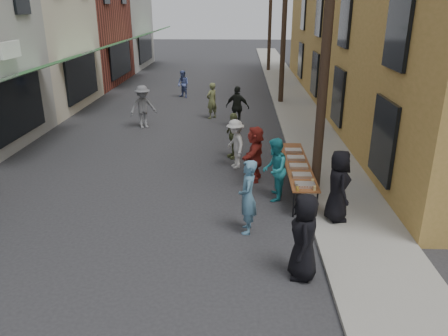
# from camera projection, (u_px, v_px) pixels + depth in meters

# --- Properties ---
(ground) EXTENTS (120.00, 120.00, 0.00)m
(ground) POSITION_uv_depth(u_px,v_px,m) (144.00, 243.00, 9.87)
(ground) COLOR #28282B
(ground) RESTS_ON ground
(sidewalk) EXTENTS (2.20, 60.00, 0.10)m
(sidewalk) POSITION_uv_depth(u_px,v_px,m) (293.00, 102.00, 23.69)
(sidewalk) COLOR gray
(sidewalk) RESTS_ON ground
(storefront_row) EXTENTS (8.00, 37.00, 9.00)m
(storefront_row) POSITION_uv_depth(u_px,v_px,m) (9.00, 23.00, 22.76)
(storefront_row) COLOR maroon
(storefront_row) RESTS_ON ground
(building_ochre) EXTENTS (10.00, 28.00, 10.00)m
(building_ochre) POSITION_uv_depth(u_px,v_px,m) (430.00, 5.00, 20.78)
(building_ochre) COLOR olive
(building_ochre) RESTS_ON ground
(utility_pole_near) EXTENTS (0.26, 0.26, 9.00)m
(utility_pole_near) POSITION_uv_depth(u_px,v_px,m) (328.00, 28.00, 10.92)
(utility_pole_near) COLOR #2D2116
(utility_pole_near) RESTS_ON ground
(utility_pole_mid) EXTENTS (0.26, 0.26, 9.00)m
(utility_pole_mid) POSITION_uv_depth(u_px,v_px,m) (284.00, 16.00, 22.14)
(utility_pole_mid) COLOR #2D2116
(utility_pole_mid) RESTS_ON ground
(utility_pole_far) EXTENTS (0.26, 0.26, 9.00)m
(utility_pole_far) POSITION_uv_depth(u_px,v_px,m) (270.00, 12.00, 33.36)
(utility_pole_far) COLOR #2D2116
(utility_pole_far) RESTS_ON ground
(serving_table) EXTENTS (0.70, 4.00, 0.75)m
(serving_table) POSITION_uv_depth(u_px,v_px,m) (297.00, 165.00, 12.58)
(serving_table) COLOR brown
(serving_table) RESTS_ON ground
(catering_tray_sausage) EXTENTS (0.50, 0.33, 0.08)m
(catering_tray_sausage) POSITION_uv_depth(u_px,v_px,m) (305.00, 185.00, 11.01)
(catering_tray_sausage) COLOR maroon
(catering_tray_sausage) RESTS_ON serving_table
(catering_tray_foil_b) EXTENTS (0.50, 0.33, 0.08)m
(catering_tray_foil_b) POSITION_uv_depth(u_px,v_px,m) (302.00, 175.00, 11.62)
(catering_tray_foil_b) COLOR #B2B2B7
(catering_tray_foil_b) RESTS_ON serving_table
(catering_tray_buns) EXTENTS (0.50, 0.33, 0.08)m
(catering_tray_buns) POSITION_uv_depth(u_px,v_px,m) (299.00, 166.00, 12.27)
(catering_tray_buns) COLOR tan
(catering_tray_buns) RESTS_ON serving_table
(catering_tray_foil_d) EXTENTS (0.50, 0.33, 0.08)m
(catering_tray_foil_d) POSITION_uv_depth(u_px,v_px,m) (296.00, 158.00, 12.92)
(catering_tray_foil_d) COLOR #B2B2B7
(catering_tray_foil_d) RESTS_ON serving_table
(catering_tray_buns_end) EXTENTS (0.50, 0.33, 0.08)m
(catering_tray_buns_end) POSITION_uv_depth(u_px,v_px,m) (293.00, 151.00, 13.58)
(catering_tray_buns_end) COLOR tan
(catering_tray_buns_end) RESTS_ON serving_table
(condiment_jar_a) EXTENTS (0.07, 0.07, 0.08)m
(condiment_jar_a) POSITION_uv_depth(u_px,v_px,m) (298.00, 189.00, 10.74)
(condiment_jar_a) COLOR #A57F26
(condiment_jar_a) RESTS_ON serving_table
(condiment_jar_b) EXTENTS (0.07, 0.07, 0.08)m
(condiment_jar_b) POSITION_uv_depth(u_px,v_px,m) (297.00, 188.00, 10.83)
(condiment_jar_b) COLOR #A57F26
(condiment_jar_b) RESTS_ON serving_table
(condiment_jar_c) EXTENTS (0.07, 0.07, 0.08)m
(condiment_jar_c) POSITION_uv_depth(u_px,v_px,m) (297.00, 186.00, 10.92)
(condiment_jar_c) COLOR #A57F26
(condiment_jar_c) RESTS_ON serving_table
(cup_stack) EXTENTS (0.08, 0.08, 0.12)m
(cup_stack) POSITION_uv_depth(u_px,v_px,m) (315.00, 188.00, 10.76)
(cup_stack) COLOR tan
(cup_stack) RESTS_ON serving_table
(guest_front_a) EXTENTS (0.62, 0.90, 1.77)m
(guest_front_a) POSITION_uv_depth(u_px,v_px,m) (304.00, 237.00, 8.37)
(guest_front_a) COLOR black
(guest_front_a) RESTS_ON ground
(guest_front_b) EXTENTS (0.44, 0.66, 1.79)m
(guest_front_b) POSITION_uv_depth(u_px,v_px,m) (248.00, 197.00, 10.07)
(guest_front_b) COLOR teal
(guest_front_b) RESTS_ON ground
(guest_front_c) EXTENTS (0.79, 0.94, 1.74)m
(guest_front_c) POSITION_uv_depth(u_px,v_px,m) (274.00, 170.00, 11.79)
(guest_front_c) COLOR teal
(guest_front_c) RESTS_ON ground
(guest_front_d) EXTENTS (0.93, 1.19, 1.61)m
(guest_front_d) POSITION_uv_depth(u_px,v_px,m) (235.00, 144.00, 14.16)
(guest_front_d) COLOR beige
(guest_front_d) RESTS_ON ground
(guest_front_e) EXTENTS (0.79, 1.02, 1.61)m
(guest_front_e) POSITION_uv_depth(u_px,v_px,m) (233.00, 136.00, 15.07)
(guest_front_e) COLOR #5C673C
(guest_front_e) RESTS_ON ground
(guest_queue_back) EXTENTS (0.83, 1.65, 1.70)m
(guest_queue_back) POSITION_uv_depth(u_px,v_px,m) (255.00, 154.00, 13.10)
(guest_queue_back) COLOR maroon
(guest_queue_back) RESTS_ON ground
(server) EXTENTS (0.66, 0.92, 1.78)m
(server) POSITION_uv_depth(u_px,v_px,m) (338.00, 186.00, 10.45)
(server) COLOR black
(server) RESTS_ON sidewalk
(passerby_left) EXTENTS (1.37, 1.22, 1.84)m
(passerby_left) POSITION_uv_depth(u_px,v_px,m) (143.00, 107.00, 18.74)
(passerby_left) COLOR slate
(passerby_left) RESTS_ON ground
(passerby_mid) EXTENTS (1.13, 0.74, 1.79)m
(passerby_mid) POSITION_uv_depth(u_px,v_px,m) (237.00, 107.00, 18.83)
(passerby_mid) COLOR black
(passerby_mid) RESTS_ON ground
(passerby_right) EXTENTS (0.70, 0.72, 1.67)m
(passerby_right) POSITION_uv_depth(u_px,v_px,m) (212.00, 101.00, 20.32)
(passerby_right) COLOR #636B3E
(passerby_right) RESTS_ON ground
(passerby_far) EXTENTS (0.94, 0.92, 1.53)m
(passerby_far) POSITION_uv_depth(u_px,v_px,m) (183.00, 84.00, 24.89)
(passerby_far) COLOR #5567A5
(passerby_far) RESTS_ON ground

